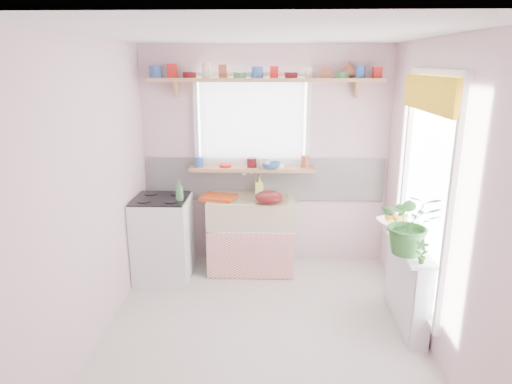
{
  "coord_description": "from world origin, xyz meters",
  "views": [
    {
      "loc": [
        0.07,
        -3.54,
        2.3
      ],
      "look_at": [
        -0.07,
        0.55,
        1.13
      ],
      "focal_mm": 32.0,
      "sensor_mm": 36.0,
      "label": 1
    }
  ],
  "objects": [
    {
      "name": "sill_cup",
      "position": [
        -0.01,
        1.42,
        1.21
      ],
      "size": [
        0.16,
        0.16,
        0.1
      ],
      "primitive_type": "imported",
      "rotation": [
        0.0,
        0.0,
        -0.38
      ],
      "color": "beige",
      "rests_on": "windowsill"
    },
    {
      "name": "soap_bottle_sink",
      "position": [
        -0.07,
        1.5,
        0.95
      ],
      "size": [
        0.1,
        0.1,
        0.21
      ],
      "primitive_type": "imported",
      "rotation": [
        0.0,
        0.0,
        0.04
      ],
      "color": "#F7FD70",
      "rests_on": "sink_unit"
    },
    {
      "name": "shelf_crockery",
      "position": [
        0.0,
        1.47,
        2.2
      ],
      "size": [
        2.47,
        0.11,
        0.12
      ],
      "color": "#3359A5",
      "rests_on": "pine_shelf"
    },
    {
      "name": "sink_unit",
      "position": [
        -0.15,
        1.29,
        0.43
      ],
      "size": [
        0.95,
        0.65,
        1.11
      ],
      "color": "white",
      "rests_on": "ground"
    },
    {
      "name": "sill_bowl",
      "position": [
        0.06,
        1.42,
        1.19
      ],
      "size": [
        0.24,
        0.24,
        0.07
      ],
      "primitive_type": "imported",
      "rotation": [
        0.0,
        0.0,
        0.11
      ],
      "color": "#3163A0",
      "rests_on": "windowsill"
    },
    {
      "name": "room",
      "position": [
        0.66,
        0.86,
        1.37
      ],
      "size": [
        3.2,
        3.2,
        3.2
      ],
      "color": "beige",
      "rests_on": "ground"
    },
    {
      "name": "cooker_bottle",
      "position": [
        -0.88,
        0.97,
        1.02
      ],
      "size": [
        0.09,
        0.09,
        0.22
      ],
      "primitive_type": "imported",
      "rotation": [
        0.0,
        0.0,
        0.04
      ],
      "color": "#458A4F",
      "rests_on": "cooker"
    },
    {
      "name": "windowsill",
      "position": [
        -0.15,
        1.48,
        1.14
      ],
      "size": [
        1.4,
        0.22,
        0.04
      ],
      "primitive_type": "cube",
      "color": "tan",
      "rests_on": "room"
    },
    {
      "name": "herb_pot",
      "position": [
        1.25,
        -0.2,
        0.87
      ],
      "size": [
        0.12,
        0.1,
        0.19
      ],
      "primitive_type": "imported",
      "rotation": [
        0.0,
        0.0,
        -0.32
      ],
      "color": "#386B2B",
      "rests_on": "radiator_ledge"
    },
    {
      "name": "colander",
      "position": [
        0.05,
        1.1,
        0.92
      ],
      "size": [
        0.31,
        0.31,
        0.14
      ],
      "primitive_type": "ellipsoid",
      "rotation": [
        0.0,
        0.0,
        0.05
      ],
      "color": "#540E0E",
      "rests_on": "sink_unit"
    },
    {
      "name": "fruit",
      "position": [
        1.26,
        0.61,
        0.88
      ],
      "size": [
        0.2,
        0.14,
        0.1
      ],
      "color": "orange",
      "rests_on": "fruit_bowl"
    },
    {
      "name": "dish_tray",
      "position": [
        -0.51,
        1.25,
        0.87
      ],
      "size": [
        0.42,
        0.36,
        0.04
      ],
      "primitive_type": "cube",
      "rotation": [
        0.0,
        0.0,
        -0.26
      ],
      "color": "#D24112",
      "rests_on": "sink_unit"
    },
    {
      "name": "shelf_vase",
      "position": [
        0.89,
        1.53,
        2.22
      ],
      "size": [
        0.21,
        0.21,
        0.17
      ],
      "primitive_type": "imported",
      "rotation": [
        0.0,
        0.0,
        0.43
      ],
      "color": "#A64E33",
      "rests_on": "pine_shelf"
    },
    {
      "name": "cooker",
      "position": [
        -1.1,
        1.05,
        0.46
      ],
      "size": [
        0.58,
        0.58,
        0.93
      ],
      "color": "white",
      "rests_on": "ground"
    },
    {
      "name": "radiator_ledge",
      "position": [
        1.3,
        0.2,
        0.4
      ],
      "size": [
        0.22,
        0.95,
        0.78
      ],
      "color": "white",
      "rests_on": "ground"
    },
    {
      "name": "pine_shelf",
      "position": [
        0.0,
        1.47,
        2.12
      ],
      "size": [
        2.52,
        0.24,
        0.04
      ],
      "primitive_type": "cube",
      "color": "tan",
      "rests_on": "room"
    },
    {
      "name": "fruit_bowl",
      "position": [
        1.25,
        0.6,
        0.81
      ],
      "size": [
        0.38,
        0.38,
        0.08
      ],
      "primitive_type": "imported",
      "rotation": [
        0.0,
        0.0,
        0.21
      ],
      "color": "white",
      "rests_on": "radiator_ledge"
    },
    {
      "name": "jade_plant",
      "position": [
        1.21,
        -0.01,
        1.05
      ],
      "size": [
        0.58,
        0.53,
        0.54
      ],
      "primitive_type": "imported",
      "rotation": [
        0.0,
        0.0,
        -0.26
      ],
      "color": "#31712D",
      "rests_on": "radiator_ledge"
    },
    {
      "name": "sill_crockery",
      "position": [
        -0.15,
        1.48,
        1.22
      ],
      "size": [
        1.35,
        0.11,
        0.12
      ],
      "color": "#3359A5",
      "rests_on": "windowsill"
    }
  ]
}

